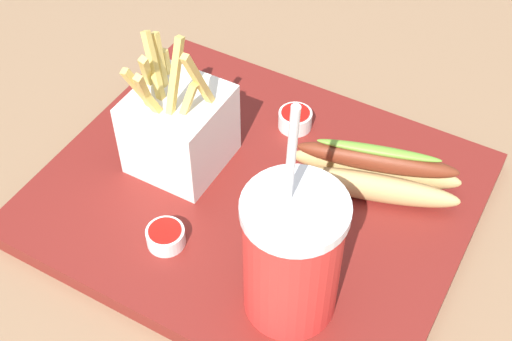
{
  "coord_description": "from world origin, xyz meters",
  "views": [
    {
      "loc": [
        -0.23,
        0.42,
        0.57
      ],
      "look_at": [
        0.0,
        0.0,
        0.05
      ],
      "focal_mm": 49.07,
      "sensor_mm": 36.0,
      "label": 1
    }
  ],
  "objects_px": {
    "hot_dog_1": "(375,173)",
    "ketchup_cup_2": "(295,119)",
    "soda_cup": "(292,256)",
    "fries_basket": "(178,129)",
    "ketchup_cup_1": "(166,236)"
  },
  "relations": [
    {
      "from": "soda_cup",
      "to": "fries_basket",
      "type": "distance_m",
      "value": 0.21
    },
    {
      "from": "soda_cup",
      "to": "ketchup_cup_2",
      "type": "height_order",
      "value": "soda_cup"
    },
    {
      "from": "soda_cup",
      "to": "ketchup_cup_2",
      "type": "distance_m",
      "value": 0.24
    },
    {
      "from": "hot_dog_1",
      "to": "ketchup_cup_1",
      "type": "distance_m",
      "value": 0.22
    },
    {
      "from": "hot_dog_1",
      "to": "ketchup_cup_2",
      "type": "height_order",
      "value": "hot_dog_1"
    },
    {
      "from": "fries_basket",
      "to": "ketchup_cup_2",
      "type": "bearing_deg",
      "value": -127.53
    },
    {
      "from": "soda_cup",
      "to": "fries_basket",
      "type": "bearing_deg",
      "value": -28.46
    },
    {
      "from": "hot_dog_1",
      "to": "ketchup_cup_2",
      "type": "bearing_deg",
      "value": -21.16
    },
    {
      "from": "soda_cup",
      "to": "hot_dog_1",
      "type": "bearing_deg",
      "value": -94.17
    },
    {
      "from": "soda_cup",
      "to": "ketchup_cup_1",
      "type": "bearing_deg",
      "value": -0.1
    },
    {
      "from": "fries_basket",
      "to": "ketchup_cup_1",
      "type": "height_order",
      "value": "fries_basket"
    },
    {
      "from": "hot_dog_1",
      "to": "ketchup_cup_2",
      "type": "relative_size",
      "value": 4.87
    },
    {
      "from": "soda_cup",
      "to": "ketchup_cup_2",
      "type": "bearing_deg",
      "value": -64.06
    },
    {
      "from": "ketchup_cup_2",
      "to": "soda_cup",
      "type": "bearing_deg",
      "value": 115.94
    },
    {
      "from": "fries_basket",
      "to": "ketchup_cup_2",
      "type": "distance_m",
      "value": 0.14
    }
  ]
}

